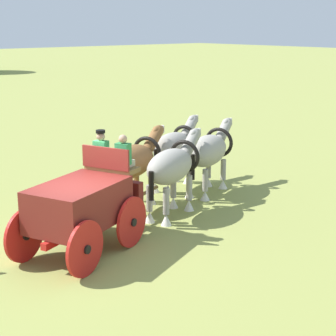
% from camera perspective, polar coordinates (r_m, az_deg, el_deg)
% --- Properties ---
extents(ground_plane, '(220.00, 220.00, 0.00)m').
position_cam_1_polar(ground_plane, '(13.89, -8.87, -8.59)').
color(ground_plane, olive).
extents(show_wagon, '(5.40, 2.86, 2.77)m').
position_cam_1_polar(show_wagon, '(13.59, -8.65, -3.63)').
color(show_wagon, maroon).
rests_on(show_wagon, ground).
extents(draft_horse_rear_near, '(3.04, 1.67, 2.30)m').
position_cam_1_polar(draft_horse_rear_near, '(16.58, -3.56, 0.56)').
color(draft_horse_rear_near, brown).
rests_on(draft_horse_rear_near, ground).
extents(draft_horse_rear_off, '(3.02, 1.66, 2.31)m').
position_cam_1_polar(draft_horse_rear_off, '(15.95, 0.43, 0.07)').
color(draft_horse_rear_off, '#9E998E').
rests_on(draft_horse_rear_off, ground).
extents(draft_horse_lead_near, '(3.02, 1.62, 2.26)m').
position_cam_1_polar(draft_horse_lead_near, '(18.81, 0.59, 2.16)').
color(draft_horse_lead_near, '#9E998E').
rests_on(draft_horse_lead_near, ground).
extents(draft_horse_lead_off, '(3.06, 1.69, 2.25)m').
position_cam_1_polar(draft_horse_lead_off, '(18.25, 4.19, 1.71)').
color(draft_horse_lead_off, '#9E998E').
rests_on(draft_horse_lead_off, ground).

